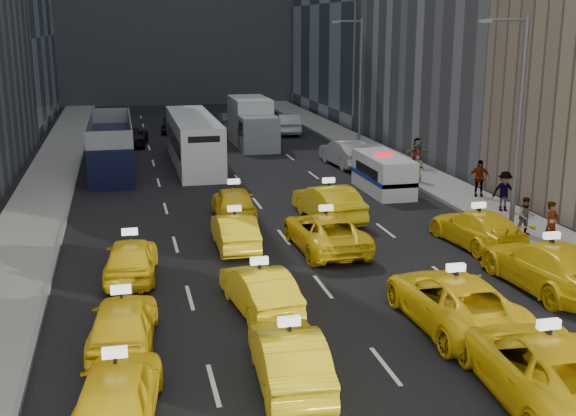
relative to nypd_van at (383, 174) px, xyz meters
The scene contains 35 objects.
ground 22.07m from the nypd_van, 108.34° to the right, with size 160.00×160.00×0.00m, color black.
sidewalk_west 17.93m from the nypd_van, 166.85° to the left, with size 3.00×90.00×0.15m, color gray.
sidewalk_east 5.48m from the nypd_van, 48.84° to the left, with size 3.00×90.00×0.15m, color gray.
curb_west 16.52m from the nypd_van, 165.71° to the left, with size 0.15×90.00×0.18m, color slate.
curb_east 4.67m from the nypd_van, 62.60° to the left, with size 0.15×90.00×0.18m, color slate.
streetlight_near 10.02m from the nypd_van, 75.89° to the right, with size 2.15×0.22×9.00m.
streetlight_far 11.97m from the nypd_van, 78.55° to the left, with size 2.15×0.22×9.00m.
taxi_4 24.42m from the nypd_van, 124.18° to the right, with size 1.77×4.40×1.50m, color yellow.
taxi_5 21.56m from the nypd_van, 116.47° to the right, with size 1.54×4.41×1.45m, color yellow.
taxi_6 21.63m from the nypd_van, 100.28° to the right, with size 2.74×5.94×1.65m, color yellow.
taxi_8 21.17m from the nypd_van, 129.83° to the right, with size 1.75×4.35×1.48m, color yellow.
taxi_9 17.28m from the nypd_van, 123.04° to the right, with size 1.49×4.26×1.41m, color yellow.
taxi_10 17.34m from the nypd_van, 103.53° to the right, with size 2.60×5.63×1.56m, color yellow.
taxi_11 14.88m from the nypd_van, 88.77° to the right, with size 2.34×5.75×1.67m, color yellow.
taxi_12 16.93m from the nypd_van, 141.37° to the right, with size 1.73×4.31×1.47m, color yellow.
taxi_13 12.11m from the nypd_van, 139.12° to the right, with size 1.49×4.26×1.40m, color yellow.
taxi_14 10.61m from the nypd_van, 122.55° to the right, with size 2.45×5.31×1.48m, color yellow.
taxi_15 9.83m from the nypd_van, 88.03° to the right, with size 2.04×5.02×1.46m, color yellow.
taxi_16 9.28m from the nypd_van, 156.65° to the right, with size 1.83×4.55×1.55m, color yellow.
taxi_17 6.40m from the nypd_van, 132.99° to the right, with size 1.71×4.90×1.62m, color yellow.
nypd_van is the anchor object (origin of this frame).
double_decker 16.55m from the nypd_van, 147.59° to the left, with size 2.52×10.91×3.17m.
city_bus 13.30m from the nypd_van, 132.39° to the left, with size 2.69×12.03×3.10m.
box_truck 16.72m from the nypd_van, 104.00° to the left, with size 3.55×7.75×3.41m.
misc_car_0 7.37m from the nypd_van, 88.07° to the left, with size 1.75×5.02×1.65m, color #A6A9AE.
misc_car_1 22.31m from the nypd_van, 124.53° to the left, with size 2.23×4.84×1.35m, color black.
misc_car_2 25.47m from the nypd_van, 100.47° to the left, with size 2.01×4.95×1.44m, color gray.
misc_car_3 25.92m from the nypd_van, 110.66° to the left, with size 1.79×4.46×1.52m, color black.
misc_car_4 21.44m from the nypd_van, 90.45° to the left, with size 1.69×4.85×1.60m, color #A7A8AE.
pedestrian_0 11.45m from the nypd_van, 75.83° to the right, with size 0.67×0.44×1.84m, color gray.
pedestrian_1 9.73m from the nypd_van, 73.37° to the right, with size 0.77×0.42×1.59m, color gray.
pedestrian_2 6.78m from the nypd_van, 54.65° to the right, with size 1.21×0.50×1.87m, color gray.
pedestrian_3 4.89m from the nypd_van, 31.22° to the right, with size 1.09×0.50×1.86m, color gray.
pedestrian_4 2.88m from the nypd_van, 30.12° to the left, with size 0.81×0.44×1.65m, color gray.
pedestrian_5 6.48m from the nypd_van, 51.39° to the left, with size 1.70×0.49×1.83m, color gray.
Camera 1 is at (-6.36, -14.16, 8.66)m, focal length 45.00 mm.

